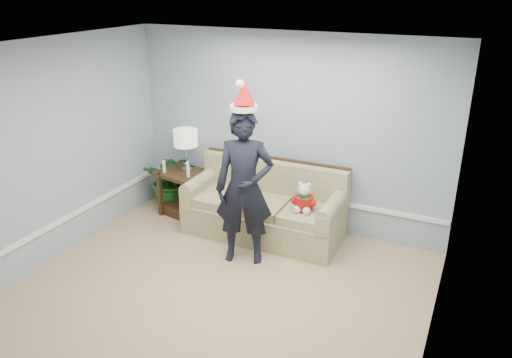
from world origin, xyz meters
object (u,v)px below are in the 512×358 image
object	(u,v)px
side_table	(184,197)
houseplant	(171,179)
table_lamp	(186,140)
man	(244,188)
teddy_bear	(304,200)
sofa	(265,209)

from	to	relation	value
side_table	houseplant	distance (m)	0.41
side_table	table_lamp	distance (m)	0.89
man	teddy_bear	world-z (taller)	man
houseplant	side_table	bearing A→B (deg)	-26.64
sofa	table_lamp	bearing A→B (deg)	173.77
sofa	side_table	bearing A→B (deg)	176.98
houseplant	teddy_bear	distance (m)	2.34
man	teddy_bear	distance (m)	0.86
sofa	houseplant	world-z (taller)	sofa
side_table	houseplant	bearing A→B (deg)	153.36
teddy_bear	table_lamp	bearing A→B (deg)	165.02
houseplant	man	size ratio (longest dim) A/B	0.45
teddy_bear	side_table	bearing A→B (deg)	167.26
man	houseplant	bearing A→B (deg)	131.63
sofa	table_lamp	world-z (taller)	table_lamp
side_table	man	world-z (taller)	man
sofa	teddy_bear	distance (m)	0.70
houseplant	man	bearing A→B (deg)	-28.95
sofa	man	bearing A→B (deg)	-86.46
sofa	man	size ratio (longest dim) A/B	1.11
sofa	houseplant	distance (m)	1.71
teddy_bear	sofa	bearing A→B (deg)	159.40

